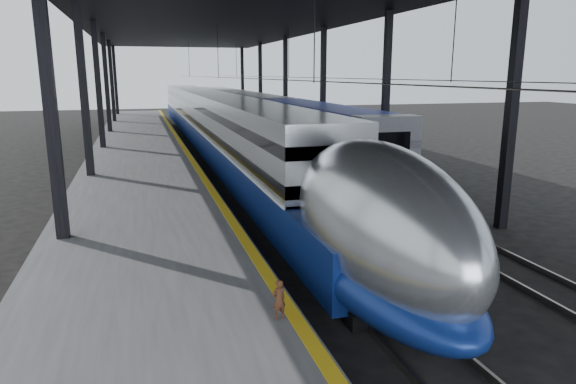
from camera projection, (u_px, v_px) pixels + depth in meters
name	position (u px, v px, depth m)	size (l,w,h in m)	color
ground	(300.00, 318.00, 12.33)	(160.00, 160.00, 0.00)	black
platform	(141.00, 165.00, 29.99)	(6.00, 80.00, 1.00)	#4C4C4F
yellow_strip	(189.00, 155.00, 30.63)	(0.30, 80.00, 0.01)	gold
rails	(273.00, 166.00, 32.25)	(6.52, 80.00, 0.16)	slate
canopy	(228.00, 14.00, 29.52)	(18.00, 75.00, 9.47)	black
tgv_train	(215.00, 125.00, 38.35)	(3.01, 65.20, 4.31)	#B3B5BA
second_train	(255.00, 115.00, 47.84)	(2.87, 56.05, 3.95)	navy
child	(279.00, 299.00, 10.06)	(0.30, 0.20, 0.82)	#4B2919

